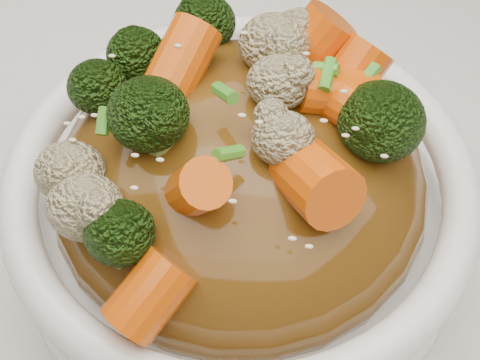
# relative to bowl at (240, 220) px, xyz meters

# --- Properties ---
(tablecloth) EXTENTS (1.20, 0.80, 0.04)m
(tablecloth) POSITION_rel_bowl_xyz_m (0.02, -0.01, -0.07)
(tablecloth) COLOR white
(tablecloth) RESTS_ON dining_table
(bowl) EXTENTS (0.24, 0.24, 0.09)m
(bowl) POSITION_rel_bowl_xyz_m (0.00, 0.00, 0.00)
(bowl) COLOR white
(bowl) RESTS_ON tablecloth
(sauce_base) EXTENTS (0.19, 0.19, 0.11)m
(sauce_base) POSITION_rel_bowl_xyz_m (0.00, 0.00, 0.03)
(sauce_base) COLOR #56340E
(sauce_base) RESTS_ON bowl
(carrots) EXTENTS (0.19, 0.19, 0.06)m
(carrots) POSITION_rel_bowl_xyz_m (0.00, 0.00, 0.10)
(carrots) COLOR #DE5407
(carrots) RESTS_ON sauce_base
(broccoli) EXTENTS (0.19, 0.19, 0.05)m
(broccoli) POSITION_rel_bowl_xyz_m (0.00, 0.00, 0.10)
(broccoli) COLOR black
(broccoli) RESTS_ON sauce_base
(cauliflower) EXTENTS (0.19, 0.19, 0.04)m
(cauliflower) POSITION_rel_bowl_xyz_m (0.00, 0.00, 0.10)
(cauliflower) COLOR tan
(cauliflower) RESTS_ON sauce_base
(scallions) EXTENTS (0.14, 0.14, 0.02)m
(scallions) POSITION_rel_bowl_xyz_m (0.00, 0.00, 0.10)
(scallions) COLOR #3E8D20
(scallions) RESTS_ON sauce_base
(sesame_seeds) EXTENTS (0.17, 0.17, 0.01)m
(sesame_seeds) POSITION_rel_bowl_xyz_m (0.00, 0.00, 0.10)
(sesame_seeds) COLOR beige
(sesame_seeds) RESTS_ON sauce_base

